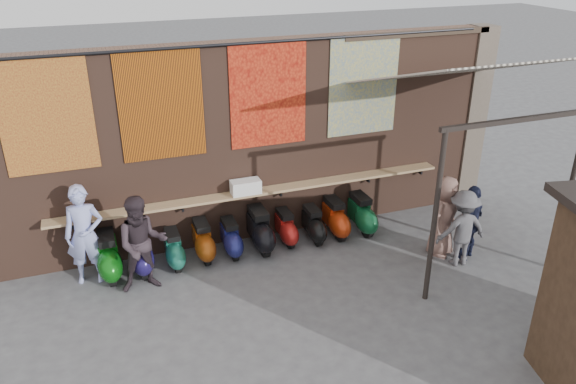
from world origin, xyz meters
The scene contains 30 objects.
ground centered at (0.00, 0.00, 0.00)m, with size 70.00×70.00×0.00m, color #474749.
brick_wall centered at (0.00, 2.70, 2.00)m, with size 10.00×0.40×4.00m, color brown.
pier_right centered at (5.20, 2.70, 2.00)m, with size 0.50×0.50×4.00m, color #4C4238.
eating_counter centered at (0.00, 2.33, 1.10)m, with size 8.00×0.32×0.05m, color #9E7A51.
shelf_box centered at (-0.25, 2.30, 1.26)m, with size 0.58×0.28×0.27m, color white.
tapestry_redgold centered at (-3.60, 2.48, 3.00)m, with size 1.50×0.02×2.00m, color maroon.
tapestry_sun centered at (-1.70, 2.48, 3.00)m, with size 1.50×0.02×2.00m, color #CD5A0C.
tapestry_orange centered at (0.30, 2.48, 3.00)m, with size 1.50×0.02×2.00m, color red.
tapestry_multi centered at (2.30, 2.48, 3.00)m, with size 1.50×0.02×2.00m, color #2B56A0.
hang_rail centered at (0.00, 2.47, 3.98)m, with size 0.06×0.06×9.50m, color black.
scooter_stool_0 centered at (-2.96, 1.98, 0.42)m, with size 0.40×0.89×0.85m, color #0D5D10, non-canonical shape.
scooter_stool_1 centered at (-2.40, 2.01, 0.42)m, with size 0.40×0.88×0.84m, color #1E1550, non-canonical shape.
scooter_stool_2 centered at (-1.79, 1.96, 0.35)m, with size 0.33×0.74×0.70m, color #1A6853, non-canonical shape.
scooter_stool_3 centered at (-1.22, 2.04, 0.38)m, with size 0.36×0.79×0.75m, color #8D3C0C, non-canonical shape.
scooter_stool_4 centered at (-0.68, 1.99, 0.35)m, with size 0.34×0.74×0.71m, color navy, non-canonical shape.
scooter_stool_5 centered at (-0.08, 1.98, 0.42)m, with size 0.40×0.89×0.85m, color black, non-canonical shape.
scooter_stool_6 centered at (0.49, 2.05, 0.34)m, with size 0.32×0.72×0.68m, color #AA1A16, non-canonical shape.
scooter_stool_7 centered at (1.05, 1.96, 0.35)m, with size 0.33×0.74×0.70m, color black, non-canonical shape.
scooter_stool_8 centered at (1.56, 2.00, 0.39)m, with size 0.37×0.82×0.78m, color #A82C0C, non-canonical shape.
scooter_stool_9 centered at (2.15, 1.95, 0.40)m, with size 0.38×0.84×0.80m, color #0F4F2A, non-canonical shape.
diner_left centered at (-3.31, 2.00, 0.94)m, with size 0.68×0.45×1.87m, color #9DA5E4.
diner_right centered at (-2.39, 1.40, 0.89)m, with size 0.87×0.68×1.78m, color #2F242B.
shopper_navy centered at (3.61, 0.31, 0.76)m, with size 0.89×0.37×1.52m, color #151931.
shopper_grey centered at (3.31, 0.17, 0.76)m, with size 0.98×0.56×1.51m, color #525055.
shopper_tan centered at (3.21, 0.63, 0.81)m, with size 0.80×0.52×1.63m, color #825D52.
awning_canvas centered at (3.50, 0.90, 3.55)m, with size 3.20×3.40×0.03m, color beige.
awning_ledger centered at (3.50, 2.49, 3.95)m, with size 3.30×0.08×0.12m, color #33261C.
awning_header centered at (3.50, -0.60, 3.08)m, with size 3.00×0.08×0.08m, color black.
awning_post_left centered at (2.10, -0.60, 1.55)m, with size 0.09×0.09×3.10m, color black.
awning_post_right centered at (4.90, -0.60, 1.55)m, with size 0.09×0.09×3.10m, color black.
Camera 1 is at (-2.94, -7.35, 5.78)m, focal length 35.00 mm.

